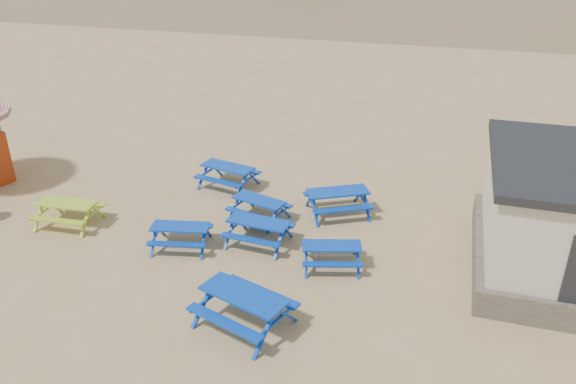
% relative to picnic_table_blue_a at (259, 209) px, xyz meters
% --- Properties ---
extents(ground, '(400.00, 400.00, 0.00)m').
position_rel_picnic_table_blue_a_xyz_m(ground, '(-0.45, -1.36, -0.35)').
color(ground, tan).
rests_on(ground, ground).
extents(wet_sand, '(400.00, 400.00, 0.00)m').
position_rel_picnic_table_blue_a_xyz_m(wet_sand, '(-0.45, 53.64, -0.34)').
color(wet_sand, olive).
rests_on(wet_sand, ground).
extents(picnic_table_blue_a, '(1.96, 1.73, 0.69)m').
position_rel_picnic_table_blue_a_xyz_m(picnic_table_blue_a, '(0.00, 0.00, 0.00)').
color(picnic_table_blue_a, '#0B39A6').
rests_on(picnic_table_blue_a, ground).
extents(picnic_table_blue_b, '(2.12, 1.84, 0.78)m').
position_rel_picnic_table_blue_a_xyz_m(picnic_table_blue_b, '(-1.82, 1.93, 0.04)').
color(picnic_table_blue_b, '#0B39A6').
rests_on(picnic_table_blue_b, ground).
extents(picnic_table_blue_c, '(2.40, 2.25, 0.80)m').
position_rel_picnic_table_blue_a_xyz_m(picnic_table_blue_c, '(2.24, 1.07, 0.05)').
color(picnic_table_blue_c, '#0B39A6').
rests_on(picnic_table_blue_c, ground).
extents(picnic_table_blue_d, '(1.85, 1.61, 0.68)m').
position_rel_picnic_table_blue_a_xyz_m(picnic_table_blue_d, '(-1.58, -2.17, -0.01)').
color(picnic_table_blue_d, '#0B39A6').
rests_on(picnic_table_blue_d, ground).
extents(picnic_table_blue_e, '(2.45, 2.19, 0.85)m').
position_rel_picnic_table_blue_a_xyz_m(picnic_table_blue_e, '(1.34, -4.86, 0.08)').
color(picnic_table_blue_e, '#0B39A6').
rests_on(picnic_table_blue_e, ground).
extents(picnic_table_blue_f, '(1.85, 1.64, 0.66)m').
position_rel_picnic_table_blue_a_xyz_m(picnic_table_blue_f, '(2.72, -1.91, -0.02)').
color(picnic_table_blue_f, '#0B39A6').
rests_on(picnic_table_blue_f, ground).
extents(picnic_table_yellow, '(1.87, 1.55, 0.75)m').
position_rel_picnic_table_blue_a_xyz_m(picnic_table_yellow, '(-5.44, -1.95, 0.03)').
color(picnic_table_yellow, '#B5C824').
rests_on(picnic_table_yellow, ground).
extents(picnic_table_blue_g, '(1.85, 1.54, 0.73)m').
position_rel_picnic_table_blue_a_xyz_m(picnic_table_blue_g, '(0.46, -1.36, 0.02)').
color(picnic_table_blue_g, '#0B39A6').
rests_on(picnic_table_blue_g, ground).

